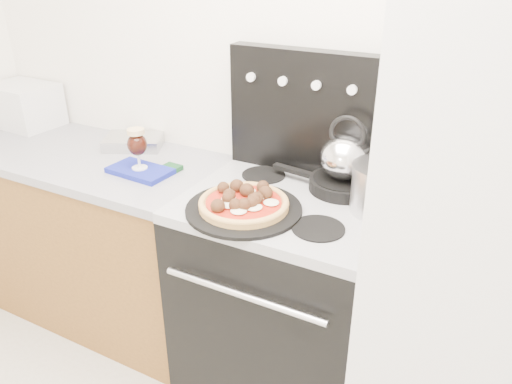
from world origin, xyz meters
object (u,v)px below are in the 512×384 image
Objects in this scene: base_cabinet at (92,236)px; skillet at (343,184)px; stove_body at (285,302)px; pizza at (244,202)px; fridge at (491,243)px; tea_kettle at (346,153)px; oven_mitt at (140,171)px; toaster_oven at (24,105)px; beer_glass at (138,149)px; stock_pot at (384,190)px; pizza_pan at (244,209)px.

base_cabinet is 5.51× the size of skillet.
stove_body is 0.55m from pizza.
fridge is (0.70, -0.03, 0.51)m from stove_body.
fridge is at bearing -7.91° from tea_kettle.
oven_mitt is (-1.38, -0.01, -0.04)m from fridge.
pizza is at bearing -115.85° from tea_kettle.
tea_kettle is at bearing 2.55° from toaster_oven.
beer_glass is (-0.68, -0.04, 0.57)m from stove_body.
stove_body is 0.67m from tea_kettle.
stock_pot is at bearing 6.40° from oven_mitt.
beer_glass is at bearing -8.16° from base_cabinet.
beer_glass is 0.59m from pizza_pan.
pizza_pan is (0.57, -0.12, -0.09)m from beer_glass.
toaster_oven is 1.55× the size of stock_pot.
oven_mitt is 1.02m from stock_pot.
beer_glass is 1.01m from stock_pot.
tea_kettle is at bearing 0.00° from skillet.
stove_body is 0.55m from skillet.
skillet reaches higher than oven_mitt.
beer_glass is 0.86m from skillet.
toaster_oven is at bearing 167.57° from pizza.
stock_pot is (0.18, -0.10, -0.07)m from tea_kettle.
base_cabinet is at bearing -13.77° from toaster_oven.
oven_mitt is 0.87m from tea_kettle.
base_cabinet is at bearing -173.23° from skillet.
tea_kettle is 0.93× the size of stock_pot.
pizza_pan is at bearing -9.57° from toaster_oven.
skillet is (0.15, 0.17, 0.50)m from stove_body.
stove_body is 2.51× the size of toaster_oven.
pizza is 1.22× the size of skillet.
beer_glass reaches higher than pizza_pan.
stock_pot reaches higher than base_cabinet.
base_cabinet is at bearing 169.86° from pizza.
stock_pot is (-0.37, 0.10, 0.05)m from fridge.
fridge is 1.38m from beer_glass.
pizza is 1.52× the size of tea_kettle.
beer_glass is at bearing 168.39° from pizza.
toaster_oven is at bearing 174.89° from fridge.
pizza is 0.49m from stock_pot.
stove_body is 3.88× the size of stock_pot.
stove_body is 1.74m from toaster_oven.
pizza_pan is at bearing -152.03° from stock_pot.
tea_kettle is (0.83, 0.21, 0.06)m from beer_glass.
pizza is (1.53, -0.34, -0.05)m from toaster_oven.
skillet is 0.21m from stock_pot.
skillet is 1.16× the size of stock_pot.
beer_glass is at bearing -173.60° from stock_pot.
fridge is at bearing -2.25° from toaster_oven.
pizza_pan is 1.84× the size of stock_pot.
skillet is (0.83, 0.21, -0.07)m from beer_glass.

